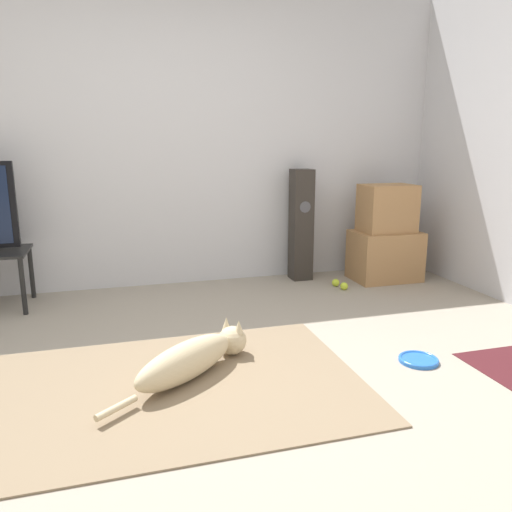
# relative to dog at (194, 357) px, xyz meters

# --- Properties ---
(ground_plane) EXTENTS (12.00, 12.00, 0.00)m
(ground_plane) POSITION_rel_dog_xyz_m (0.00, -0.19, -0.11)
(ground_plane) COLOR #9E9384
(wall_back) EXTENTS (8.00, 0.06, 2.55)m
(wall_back) POSITION_rel_dog_xyz_m (0.00, 1.91, 1.16)
(wall_back) COLOR silver
(wall_back) RESTS_ON ground_plane
(area_rug) EXTENTS (1.93, 1.34, 0.01)m
(area_rug) POSITION_rel_dog_xyz_m (-0.11, -0.10, -0.11)
(area_rug) COLOR #847056
(area_rug) RESTS_ON ground_plane
(dog) EXTENTS (0.85, 0.70, 0.22)m
(dog) POSITION_rel_dog_xyz_m (0.00, 0.00, 0.00)
(dog) COLOR beige
(dog) RESTS_ON area_rug
(frisbee) EXTENTS (0.23, 0.23, 0.03)m
(frisbee) POSITION_rel_dog_xyz_m (1.28, -0.17, -0.10)
(frisbee) COLOR blue
(frisbee) RESTS_ON ground_plane
(cardboard_box_lower) EXTENTS (0.59, 0.41, 0.45)m
(cardboard_box_lower) POSITION_rel_dog_xyz_m (2.01, 1.48, 0.11)
(cardboard_box_lower) COLOR #A87A4C
(cardboard_box_lower) RESTS_ON ground_plane
(cardboard_box_upper) EXTENTS (0.46, 0.32, 0.42)m
(cardboard_box_upper) POSITION_rel_dog_xyz_m (2.00, 1.47, 0.55)
(cardboard_box_upper) COLOR #A87A4C
(cardboard_box_upper) RESTS_ON cardboard_box_lower
(floor_speaker) EXTENTS (0.18, 0.19, 1.01)m
(floor_speaker) POSITION_rel_dog_xyz_m (1.27, 1.72, 0.39)
(floor_speaker) COLOR #2D2823
(floor_speaker) RESTS_ON ground_plane
(tennis_ball_by_boxes) EXTENTS (0.07, 0.07, 0.07)m
(tennis_ball_by_boxes) POSITION_rel_dog_xyz_m (1.50, 1.27, -0.08)
(tennis_ball_by_boxes) COLOR #C6E033
(tennis_ball_by_boxes) RESTS_ON ground_plane
(tennis_ball_near_speaker) EXTENTS (0.07, 0.07, 0.07)m
(tennis_ball_near_speaker) POSITION_rel_dog_xyz_m (1.48, 1.39, -0.08)
(tennis_ball_near_speaker) COLOR #C6E033
(tennis_ball_near_speaker) RESTS_ON ground_plane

